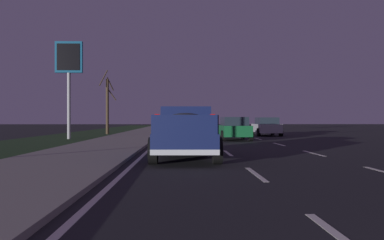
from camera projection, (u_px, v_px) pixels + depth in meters
name	position (u px, v px, depth m)	size (l,w,h in m)	color
ground	(230.00, 138.00, 27.70)	(144.00, 144.00, 0.00)	black
sidewalk_shoulder	(132.00, 137.00, 27.50)	(108.00, 4.00, 0.12)	gray
grass_verge	(65.00, 138.00, 27.36)	(108.00, 6.00, 0.01)	#1E3819
lane_markings	(190.00, 136.00, 30.78)	(108.85, 7.04, 0.01)	silver
pickup_truck	(186.00, 131.00, 13.22)	(5.46, 2.35, 1.87)	#141E4C
sedan_silver	(266.00, 126.00, 30.98)	(4.44, 2.10, 1.54)	#B2B5BA
sedan_green	(234.00, 128.00, 24.73)	(4.41, 2.04, 1.54)	#14592D
gas_price_sign	(69.00, 66.00, 25.68)	(0.27, 1.90, 6.86)	#99999E
bare_tree_far	(107.00, 104.00, 34.15)	(1.88, 1.39, 6.00)	#423323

